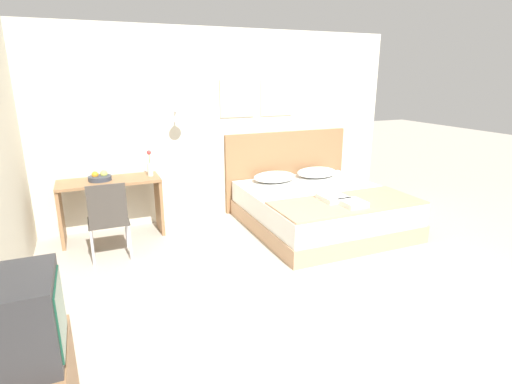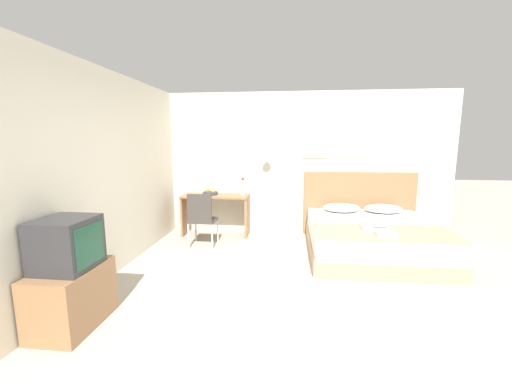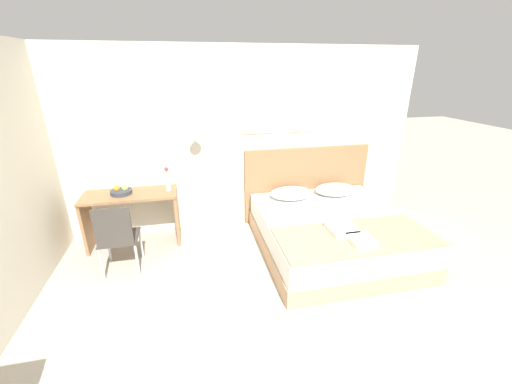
# 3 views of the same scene
# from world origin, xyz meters

# --- Properties ---
(ground_plane) EXTENTS (24.00, 24.00, 0.00)m
(ground_plane) POSITION_xyz_m (0.00, 0.00, 0.00)
(ground_plane) COLOR #B2A899
(wall_back) EXTENTS (5.63, 0.31, 2.65)m
(wall_back) POSITION_xyz_m (0.01, 2.83, 1.33)
(wall_back) COLOR beige
(wall_back) RESTS_ON ground_plane
(bed) EXTENTS (1.91, 2.01, 0.51)m
(bed) POSITION_xyz_m (1.16, 1.74, 0.25)
(bed) COLOR tan
(bed) RESTS_ON ground_plane
(headboard) EXTENTS (2.03, 0.06, 1.19)m
(headboard) POSITION_xyz_m (1.16, 2.77, 0.60)
(headboard) COLOR #8E6642
(headboard) RESTS_ON ground_plane
(pillow_left) EXTENTS (0.64, 0.47, 0.14)m
(pillow_left) POSITION_xyz_m (0.80, 2.46, 0.58)
(pillow_left) COLOR white
(pillow_left) RESTS_ON bed
(pillow_right) EXTENTS (0.64, 0.47, 0.14)m
(pillow_right) POSITION_xyz_m (1.52, 2.46, 0.58)
(pillow_right) COLOR white
(pillow_right) RESTS_ON bed
(throw_blanket) EXTENTS (1.85, 0.81, 0.02)m
(throw_blanket) POSITION_xyz_m (1.16, 1.15, 0.52)
(throw_blanket) COLOR tan
(throw_blanket) RESTS_ON bed
(folded_towel_near_foot) EXTENTS (0.31, 0.34, 0.06)m
(folded_towel_near_foot) POSITION_xyz_m (1.05, 1.29, 0.56)
(folded_towel_near_foot) COLOR white
(folded_towel_near_foot) RESTS_ON throw_blanket
(folded_towel_mid_bed) EXTENTS (0.26, 0.29, 0.06)m
(folded_towel_mid_bed) POSITION_xyz_m (1.14, 1.01, 0.56)
(folded_towel_mid_bed) COLOR white
(folded_towel_mid_bed) RESTS_ON throw_blanket
(desk) EXTENTS (1.23, 0.51, 0.76)m
(desk) POSITION_xyz_m (-1.49, 2.49, 0.53)
(desk) COLOR #8E6642
(desk) RESTS_ON ground_plane
(desk_chair) EXTENTS (0.44, 0.44, 0.91)m
(desk_chair) POSITION_xyz_m (-1.57, 1.78, 0.53)
(desk_chair) COLOR #3D3833
(desk_chair) RESTS_ON ground_plane
(fruit_bowl) EXTENTS (0.28, 0.28, 0.12)m
(fruit_bowl) POSITION_xyz_m (-1.59, 2.50, 0.80)
(fruit_bowl) COLOR #333842
(fruit_bowl) RESTS_ON desk
(flower_vase) EXTENTS (0.07, 0.07, 0.34)m
(flower_vase) POSITION_xyz_m (-0.98, 2.49, 0.89)
(flower_vase) COLOR silver
(flower_vase) RESTS_ON desk
(television) EXTENTS (0.47, 0.49, 0.48)m
(television) POSITION_xyz_m (-2.15, -0.57, 0.82)
(television) COLOR #2D2D30
(television) RESTS_ON tv_stand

